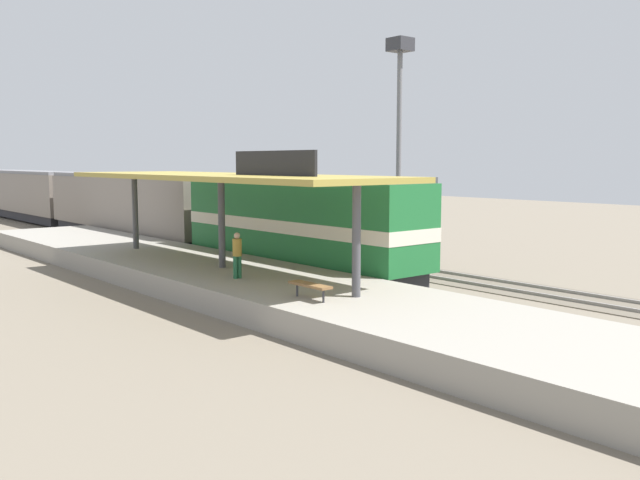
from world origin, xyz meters
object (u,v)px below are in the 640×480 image
(locomotive, at_px, (298,223))
(light_mast, at_px, (399,101))
(platform_bench, at_px, (310,285))
(passenger_carriage_front, at_px, (129,206))
(freight_car, at_px, (320,221))
(person_waiting, at_px, (237,253))
(passenger_carriage_rear, at_px, (28,194))

(locomotive, relative_size, light_mast, 1.23)
(platform_bench, relative_size, passenger_carriage_front, 0.09)
(freight_car, bearing_deg, person_waiting, -144.24)
(platform_bench, distance_m, locomotive, 10.21)
(passenger_carriage_front, xyz_separation_m, freight_car, (4.60, -14.11, -0.34))
(locomotive, relative_size, freight_car, 1.20)
(platform_bench, height_order, freight_car, freight_car)
(passenger_carriage_front, bearing_deg, platform_bench, -102.90)
(locomotive, relative_size, passenger_carriage_rear, 0.72)
(platform_bench, xyz_separation_m, person_waiting, (0.41, 4.75, 0.51))
(locomotive, xyz_separation_m, person_waiting, (-5.59, -3.45, -0.56))
(light_mast, bearing_deg, passenger_carriage_front, 114.79)
(freight_car, height_order, light_mast, light_mast)
(platform_bench, xyz_separation_m, passenger_carriage_rear, (6.00, 47.00, 0.97))
(light_mast, bearing_deg, person_waiting, -161.20)
(passenger_carriage_front, bearing_deg, light_mast, -65.21)
(freight_car, bearing_deg, passenger_carriage_front, 108.05)
(freight_car, xyz_separation_m, light_mast, (3.20, -2.78, 6.43))
(light_mast, bearing_deg, freight_car, 139.02)
(passenger_carriage_rear, relative_size, freight_car, 1.67)
(platform_bench, relative_size, freight_car, 0.14)
(locomotive, bearing_deg, person_waiting, -148.32)
(platform_bench, relative_size, person_waiting, 0.99)
(passenger_carriage_rear, xyz_separation_m, person_waiting, (-5.59, -42.25, -0.46))
(person_waiting, bearing_deg, platform_bench, -94.91)
(platform_bench, bearing_deg, locomotive, 53.80)
(locomotive, relative_size, person_waiting, 8.44)
(person_waiting, bearing_deg, freight_car, 35.76)
(freight_car, bearing_deg, passenger_carriage_rear, 97.51)
(locomotive, height_order, passenger_carriage_front, locomotive)
(passenger_carriage_rear, bearing_deg, locomotive, -90.00)
(platform_bench, distance_m, person_waiting, 4.79)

